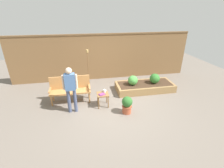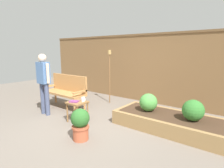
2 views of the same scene
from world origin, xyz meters
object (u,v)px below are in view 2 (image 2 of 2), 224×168
cup_on_table (83,99)px  shrub_far_corner (193,110)px  book_on_table (74,101)px  tiki_torch (110,67)px  side_table (77,105)px  shrub_near_bench (148,102)px  potted_boxwood (80,123)px  garden_bench (66,89)px  person_by_bench (44,79)px

cup_on_table → shrub_far_corner: size_ratio=0.31×
book_on_table → tiki_torch: tiki_torch is taller
cup_on_table → side_table: bearing=-126.6°
shrub_near_bench → potted_boxwood: bearing=-113.6°
garden_bench → potted_boxwood: garden_bench is taller
shrub_near_bench → side_table: bearing=-146.8°
potted_boxwood → shrub_near_bench: (0.64, 1.47, 0.18)m
garden_bench → shrub_near_bench: size_ratio=3.62×
book_on_table → shrub_far_corner: bearing=-3.0°
potted_boxwood → shrub_near_bench: shrub_near_bench is taller
side_table → person_by_bench: (-1.03, -0.18, 0.54)m
shrub_far_corner → shrub_near_bench: bearing=180.0°
side_table → shrub_near_bench: (1.36, 0.89, 0.10)m
tiki_torch → cup_on_table: bearing=-73.4°
side_table → shrub_far_corner: (2.31, 0.89, 0.11)m
side_table → tiki_torch: (-0.39, 1.69, 0.74)m
book_on_table → shrub_near_bench: (1.39, 0.95, 0.01)m
side_table → shrub_far_corner: 2.48m
book_on_table → potted_boxwood: size_ratio=0.34×
garden_bench → potted_boxwood: bearing=-32.1°
potted_boxwood → person_by_bench: person_by_bench is taller
garden_bench → side_table: size_ratio=3.00×
shrub_far_corner → cup_on_table: bearing=-160.7°
book_on_table → person_by_bench: 1.10m
garden_bench → person_by_bench: size_ratio=0.92×
shrub_far_corner → potted_boxwood: bearing=-137.3°
garden_bench → person_by_bench: person_by_bench is taller
garden_bench → shrub_near_bench: 2.50m
book_on_table → shrub_near_bench: bearing=9.3°
potted_boxwood → shrub_near_bench: 1.61m
person_by_bench → shrub_far_corner: bearing=17.7°
side_table → person_by_bench: 1.18m
book_on_table → potted_boxwood: (0.75, -0.52, -0.17)m
book_on_table → shrub_far_corner: shrub_far_corner is taller
potted_boxwood → tiki_torch: bearing=116.0°
tiki_torch → book_on_table: bearing=-78.6°
cup_on_table → person_by_bench: (-1.12, -0.29, 0.40)m
cup_on_table → shrub_near_bench: bearing=31.3°
side_table → potted_boxwood: size_ratio=0.81×
cup_on_table → shrub_near_bench: 1.49m
shrub_far_corner → book_on_table: bearing=-157.9°
shrub_far_corner → tiki_torch: (-2.70, 0.80, 0.63)m
side_table → cup_on_table: bearing=53.4°
cup_on_table → book_on_table: 0.21m
shrub_near_bench → cup_on_table: bearing=-148.7°
cup_on_table → garden_bench: bearing=158.8°
book_on_table → person_by_bench: bearing=161.6°
cup_on_table → person_by_bench: person_by_bench is taller
shrub_near_bench → person_by_bench: (-2.39, -1.07, 0.43)m
side_table → tiki_torch: bearing=102.9°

